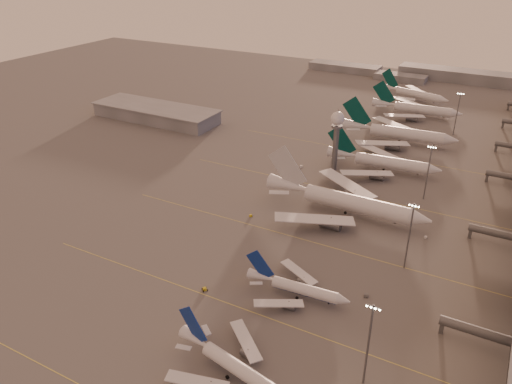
% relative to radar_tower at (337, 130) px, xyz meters
% --- Properties ---
extents(ground, '(700.00, 700.00, 0.00)m').
position_rel_radar_tower_xyz_m(ground, '(-5.00, -120.00, -20.95)').
color(ground, '#555253').
rests_on(ground, ground).
extents(taxiway_markings, '(180.00, 185.25, 0.02)m').
position_rel_radar_tower_xyz_m(taxiway_markings, '(25.00, -64.00, -20.94)').
color(taxiway_markings, gold).
rests_on(taxiway_markings, ground).
extents(hangar, '(82.00, 27.00, 8.50)m').
position_rel_radar_tower_xyz_m(hangar, '(-125.00, 20.00, -16.63)').
color(hangar, slate).
rests_on(hangar, ground).
extents(radar_tower, '(6.40, 6.40, 31.10)m').
position_rel_radar_tower_xyz_m(radar_tower, '(0.00, 0.00, 0.00)').
color(radar_tower, '#595B60').
rests_on(radar_tower, ground).
extents(mast_a, '(3.60, 0.56, 25.00)m').
position_rel_radar_tower_xyz_m(mast_a, '(53.00, -120.00, -7.21)').
color(mast_a, '#595B60').
rests_on(mast_a, ground).
extents(mast_b, '(3.60, 0.56, 25.00)m').
position_rel_radar_tower_xyz_m(mast_b, '(50.00, -65.00, -7.21)').
color(mast_b, '#595B60').
rests_on(mast_b, ground).
extents(mast_c, '(3.60, 0.56, 25.00)m').
position_rel_radar_tower_xyz_m(mast_c, '(45.00, -10.00, -7.21)').
color(mast_c, '#595B60').
rests_on(mast_c, ground).
extents(mast_d, '(3.60, 0.56, 25.00)m').
position_rel_radar_tower_xyz_m(mast_d, '(43.00, 80.00, -7.21)').
color(mast_d, '#595B60').
rests_on(mast_d, ground).
extents(distant_horizon, '(165.00, 37.50, 9.00)m').
position_rel_radar_tower_xyz_m(distant_horizon, '(-2.38, 205.14, -17.06)').
color(distant_horizon, slate).
rests_on(distant_horizon, ground).
extents(narrowbody_near, '(36.15, 28.57, 14.26)m').
position_rel_radar_tower_xyz_m(narrowbody_near, '(21.98, -133.63, -18.06)').
color(narrowbody_near, silver).
rests_on(narrowbody_near, ground).
extents(narrowbody_mid, '(34.62, 27.58, 13.52)m').
position_rel_radar_tower_xyz_m(narrowbody_mid, '(24.05, -96.69, -18.21)').
color(narrowbody_mid, silver).
rests_on(narrowbody_mid, ground).
extents(widebody_white, '(70.08, 56.14, 24.65)m').
position_rel_radar_tower_xyz_m(widebody_white, '(19.39, -38.99, -16.68)').
color(widebody_white, silver).
rests_on(widebody_white, ground).
extents(greentail_a, '(55.70, 44.85, 20.23)m').
position_rel_radar_tower_xyz_m(greentail_a, '(21.13, 10.51, -17.38)').
color(greentail_a, silver).
rests_on(greentail_a, ground).
extents(greentail_b, '(64.11, 51.65, 23.28)m').
position_rel_radar_tower_xyz_m(greentail_b, '(18.06, 52.21, -16.84)').
color(greentail_b, silver).
rests_on(greentail_b, ground).
extents(greentail_c, '(56.76, 45.75, 20.61)m').
position_rel_radar_tower_xyz_m(greentail_c, '(16.35, 103.75, -17.31)').
color(greentail_c, silver).
rests_on(greentail_c, ground).
extents(greentail_d, '(50.79, 40.44, 18.95)m').
position_rel_radar_tower_xyz_m(greentail_d, '(6.65, 139.16, -17.60)').
color(greentail_d, silver).
rests_on(greentail_d, ground).
extents(gsv_tug_mid, '(4.18, 4.00, 1.04)m').
position_rel_radar_tower_xyz_m(gsv_tug_mid, '(-3.18, -108.24, -20.42)').
color(gsv_tug_mid, gold).
rests_on(gsv_tug_mid, ground).
extents(gsv_truck_b, '(6.44, 3.09, 2.50)m').
position_rel_radar_tower_xyz_m(gsv_truck_b, '(43.76, -86.53, -19.68)').
color(gsv_truck_b, '#5B5D60').
rests_on(gsv_truck_b, ground).
extents(gsv_truck_c, '(4.02, 5.13, 1.99)m').
position_rel_radar_tower_xyz_m(gsv_truck_c, '(-13.19, -59.07, -19.94)').
color(gsv_truck_c, gold).
rests_on(gsv_truck_c, ground).
extents(gsv_catering_b, '(4.67, 2.44, 3.71)m').
position_rel_radar_tower_xyz_m(gsv_catering_b, '(52.73, -42.38, -19.09)').
color(gsv_catering_b, silver).
rests_on(gsv_catering_b, ground).
extents(gsv_tug_far, '(3.52, 3.92, 0.96)m').
position_rel_radar_tower_xyz_m(gsv_tug_far, '(14.90, -25.10, -20.45)').
color(gsv_tug_far, silver).
rests_on(gsv_tug_far, ground).
extents(gsv_truck_d, '(4.16, 6.45, 2.45)m').
position_rel_radar_tower_xyz_m(gsv_truck_d, '(-15.38, -4.30, -19.70)').
color(gsv_truck_d, silver).
rests_on(gsv_truck_d, ground).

